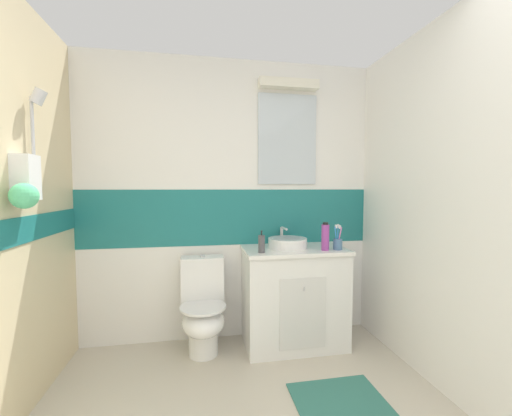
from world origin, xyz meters
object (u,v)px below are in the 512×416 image
at_px(toilet, 203,309).
at_px(toothbrush_cup, 338,243).
at_px(sink_basin, 287,242).
at_px(soap_dispenser, 262,244).
at_px(shampoo_bottle_tall, 325,237).

distance_m(toilet, toothbrush_cup, 1.25).
xyz_separation_m(sink_basin, soap_dispenser, (-0.26, -0.17, 0.03)).
height_order(toothbrush_cup, soap_dispenser, toothbrush_cup).
bearing_deg(toilet, shampoo_bottle_tall, -8.52).
xyz_separation_m(toothbrush_cup, shampoo_bottle_tall, (-0.11, -0.00, 0.06)).
xyz_separation_m(sink_basin, shampoo_bottle_tall, (0.28, -0.16, 0.07)).
distance_m(sink_basin, shampoo_bottle_tall, 0.33).
bearing_deg(soap_dispenser, toothbrush_cup, 0.53).
relative_size(soap_dispenser, shampoo_bottle_tall, 0.78).
bearing_deg(toilet, sink_basin, 1.05).
relative_size(toilet, shampoo_bottle_tall, 3.40).
xyz_separation_m(toilet, soap_dispenser, (0.46, -0.15, 0.56)).
height_order(toilet, shampoo_bottle_tall, shampoo_bottle_tall).
distance_m(soap_dispenser, shampoo_bottle_tall, 0.54).
bearing_deg(shampoo_bottle_tall, toilet, 171.48).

